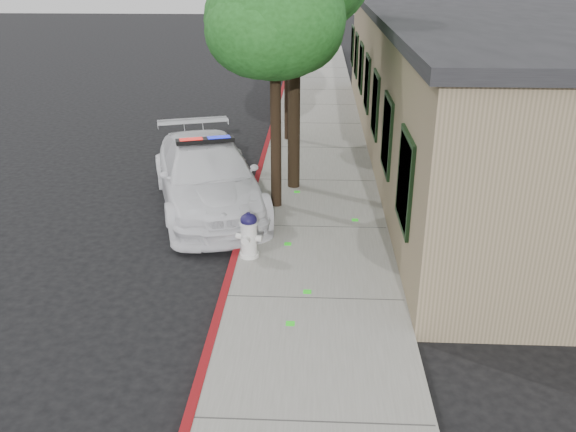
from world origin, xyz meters
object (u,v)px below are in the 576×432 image
at_px(police_car, 207,176).
at_px(clapboard_building, 491,85).
at_px(street_tree_near, 275,25).
at_px(street_tree_far, 289,14).
at_px(fire_hydrant, 249,235).

bearing_deg(police_car, clapboard_building, 13.77).
height_order(street_tree_near, street_tree_far, street_tree_near).
height_order(police_car, fire_hydrant, police_car).
relative_size(clapboard_building, street_tree_near, 3.81).
bearing_deg(police_car, fire_hydrant, -83.04).
bearing_deg(street_tree_near, police_car, 174.91).
xyz_separation_m(clapboard_building, police_car, (-7.64, -4.65, -1.32)).
height_order(fire_hydrant, street_tree_near, street_tree_near).
bearing_deg(street_tree_near, street_tree_far, 89.89).
bearing_deg(clapboard_building, street_tree_far, 171.46).
height_order(clapboard_building, street_tree_near, street_tree_near).
xyz_separation_m(clapboard_building, street_tree_near, (-5.98, -4.80, 2.11)).
height_order(clapboard_building, street_tree_far, street_tree_far).
bearing_deg(fire_hydrant, street_tree_far, 98.98).
relative_size(clapboard_building, police_car, 3.51).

